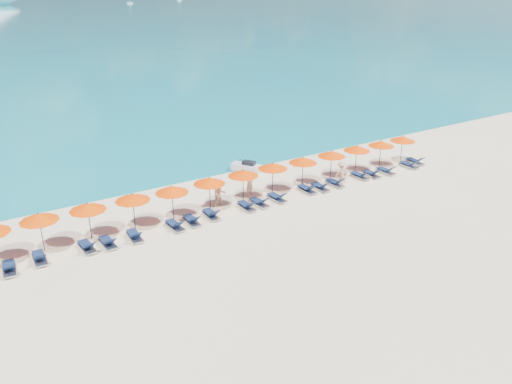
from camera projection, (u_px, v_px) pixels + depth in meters
ground at (283, 226)px, 30.30m from camera, size 1400.00×1400.00×0.00m
sailboat_near at (130, 3)px, 489.10m from camera, size 5.39×1.80×9.89m
sailboat_far at (179, 0)px, 599.90m from camera, size 5.14×1.71×9.43m
jetski at (247, 167)px, 39.23m from camera, size 2.01×2.55×0.86m
beachgoer_a at (250, 184)px, 34.42m from camera, size 0.74×0.59×1.77m
beachgoer_b at (219, 194)px, 32.68m from camera, size 0.94×0.65×1.77m
beachgoer_c at (341, 173)px, 36.49m from camera, size 1.15×0.57×1.75m
umbrella_1 at (39, 217)px, 26.69m from camera, size 2.10×2.10×2.28m
umbrella_2 at (87, 207)px, 27.96m from camera, size 2.10×2.10×2.28m
umbrella_3 at (132, 197)px, 29.25m from camera, size 2.10×2.10×2.28m
umbrella_4 at (172, 190)px, 30.38m from camera, size 2.10×2.10×2.28m
umbrella_5 at (209, 181)px, 31.78m from camera, size 2.10×2.10×2.28m
umbrella_6 at (243, 173)px, 33.14m from camera, size 2.10×2.10×2.28m
umbrella_7 at (273, 166)px, 34.44m from camera, size 2.10×2.10×2.28m
umbrella_8 at (303, 160)px, 35.61m from camera, size 2.10×2.10×2.28m
umbrella_9 at (332, 154)px, 37.00m from camera, size 2.10×2.10×2.28m
umbrella_10 at (357, 148)px, 38.29m from camera, size 2.10×2.10×2.28m
umbrella_11 at (381, 143)px, 39.45m from camera, size 2.10×2.10×2.28m
umbrella_12 at (403, 139)px, 40.72m from camera, size 2.10×2.10×2.28m
lounger_1 at (9, 268)px, 25.29m from camera, size 0.78×1.75×0.66m
lounger_2 at (39, 258)px, 26.25m from camera, size 0.69×1.72×0.66m
lounger_3 at (87, 246)px, 27.41m from camera, size 0.73×1.74×0.66m
lounger_4 at (108, 242)px, 27.85m from camera, size 0.68×1.72×0.66m
lounger_5 at (135, 235)px, 28.61m from camera, size 0.73×1.74×0.66m
lounger_6 at (175, 225)px, 29.86m from camera, size 0.72×1.73×0.66m
lounger_7 at (192, 220)px, 30.50m from camera, size 0.71×1.73×0.66m
lounger_8 at (211, 214)px, 31.33m from camera, size 0.72×1.73×0.66m
lounger_9 at (247, 206)px, 32.53m from camera, size 0.66×1.71×0.66m
lounger_10 at (259, 202)px, 33.07m from camera, size 0.74×1.74×0.66m
lounger_11 at (277, 197)px, 33.84m from camera, size 0.69×1.72×0.66m
lounger_12 at (307, 189)px, 35.27m from camera, size 0.66×1.72×0.66m
lounger_13 at (320, 187)px, 35.67m from camera, size 0.66×1.71×0.66m
lounger_14 at (335, 183)px, 36.42m from camera, size 0.65×1.71×0.66m
lounger_15 at (360, 175)px, 37.82m from camera, size 0.64×1.71×0.66m
lounger_16 at (371, 174)px, 38.22m from camera, size 0.72×1.73×0.66m
lounger_17 at (386, 171)px, 38.83m from camera, size 0.62×1.70×0.66m
lounger_18 at (409, 165)px, 40.13m from camera, size 0.62×1.70×0.66m
lounger_19 at (415, 161)px, 40.99m from camera, size 0.71×1.73×0.66m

